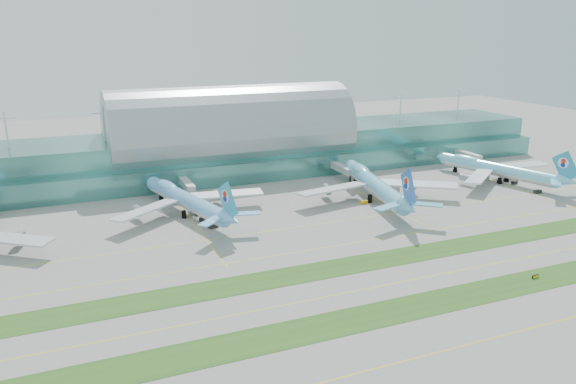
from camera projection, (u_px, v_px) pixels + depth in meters
name	position (u px, v px, depth m)	size (l,w,h in m)	color
ground	(358.00, 267.00, 170.49)	(700.00, 700.00, 0.00)	gray
terminal	(231.00, 144.00, 280.57)	(340.00, 69.10, 36.00)	#3D7A75
grass_strip_near	(411.00, 307.00, 145.68)	(420.00, 12.00, 0.08)	#2D591E
grass_strip_far	(355.00, 264.00, 172.25)	(420.00, 12.00, 0.08)	#2D591E
taxiline_a	(462.00, 346.00, 127.98)	(420.00, 0.35, 0.01)	yellow
taxiline_b	(382.00, 286.00, 158.09)	(420.00, 0.35, 0.01)	yellow
taxiline_c	(331.00, 247.00, 186.43)	(420.00, 0.35, 0.01)	yellow
taxiline_d	(304.00, 226.00, 205.91)	(420.00, 0.35, 0.01)	yellow
airliner_b	(185.00, 199.00, 217.98)	(62.43, 72.09, 20.13)	#6EB9F4
airliner_c	(374.00, 183.00, 237.16)	(69.47, 79.89, 22.14)	#67BFE3
airliner_d	(496.00, 168.00, 265.42)	(61.57, 71.27, 20.00)	#70DBF7
gse_c	(213.00, 226.00, 203.98)	(3.54, 1.81, 1.40)	black
gse_d	(204.00, 220.00, 210.78)	(3.45, 1.66, 1.36)	black
gse_e	(364.00, 202.00, 232.02)	(3.17, 1.57, 1.40)	#E8A40D
gse_f	(387.00, 199.00, 235.56)	(3.13, 1.68, 1.43)	black
gse_g	(538.00, 192.00, 246.92)	(3.28, 1.75, 1.43)	black
gse_h	(514.00, 182.00, 261.80)	(3.27, 1.74, 1.44)	black
taxiway_sign_east	(535.00, 277.00, 162.66)	(2.59, 0.57, 1.09)	black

